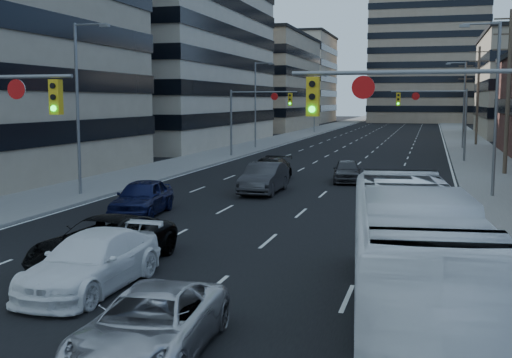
{
  "coord_description": "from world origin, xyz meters",
  "views": [
    {
      "loc": [
        7.35,
        -9.94,
        5.04
      ],
      "look_at": [
        1.22,
        12.43,
        2.2
      ],
      "focal_mm": 45.0,
      "sensor_mm": 36.0,
      "label": 1
    }
  ],
  "objects": [
    {
      "name": "sidewalk_right",
      "position": [
        11.5,
        130.0,
        0.07
      ],
      "size": [
        5.0,
        300.0,
        0.15
      ],
      "primitive_type": "cube",
      "color": "slate",
      "rests_on": "ground"
    },
    {
      "name": "sedan_blue",
      "position": [
        -4.87,
        15.65,
        0.8
      ],
      "size": [
        2.42,
        4.87,
        1.59
      ],
      "primitive_type": "imported",
      "rotation": [
        0.0,
        0.0,
        0.12
      ],
      "color": "#0E1238",
      "rests_on": "ground"
    },
    {
      "name": "sedan_grey_center",
      "position": [
        -1.41,
        23.73,
        0.83
      ],
      "size": [
        1.76,
        5.03,
        1.66
      ],
      "primitive_type": "imported",
      "rotation": [
        0.0,
        0.0,
        0.0
      ],
      "color": "#313133",
      "rests_on": "ground"
    },
    {
      "name": "office_left_far",
      "position": [
        -24.0,
        100.0,
        8.0
      ],
      "size": [
        20.0,
        30.0,
        16.0
      ],
      "primitive_type": "cube",
      "color": "gray",
      "rests_on": "ground"
    },
    {
      "name": "utility_pole_midblock",
      "position": [
        12.2,
        66.0,
        5.78
      ],
      "size": [
        2.2,
        0.28,
        11.0
      ],
      "color": "#4C3D2D",
      "rests_on": "ground"
    },
    {
      "name": "streetlight_right_far",
      "position": [
        10.34,
        60.0,
        5.05
      ],
      "size": [
        2.03,
        0.22,
        9.0
      ],
      "color": "slate",
      "rests_on": "ground"
    },
    {
      "name": "bg_block_left",
      "position": [
        -28.0,
        140.0,
        10.0
      ],
      "size": [
        24.0,
        24.0,
        20.0
      ],
      "primitive_type": "cube",
      "color": "#ADA089",
      "rests_on": "ground"
    },
    {
      "name": "transit_bus",
      "position": [
        6.99,
        5.04,
        1.53
      ],
      "size": [
        3.8,
        11.24,
        3.07
      ],
      "primitive_type": "imported",
      "rotation": [
        0.0,
        0.0,
        0.11
      ],
      "color": "white",
      "rests_on": "ground"
    },
    {
      "name": "streetlight_left_mid",
      "position": [
        -10.34,
        55.0,
        5.05
      ],
      "size": [
        2.03,
        0.22,
        9.0
      ],
      "color": "slate",
      "rests_on": "ground"
    },
    {
      "name": "signal_near_right",
      "position": [
        7.45,
        8.0,
        4.33
      ],
      "size": [
        6.59,
        0.33,
        6.0
      ],
      "color": "slate",
      "rests_on": "ground"
    },
    {
      "name": "sedan_black_far",
      "position": [
        -2.37,
        28.63,
        0.74
      ],
      "size": [
        2.21,
        5.16,
        1.48
      ],
      "primitive_type": "imported",
      "rotation": [
        0.0,
        0.0,
        -0.03
      ],
      "color": "black",
      "rests_on": "ground"
    },
    {
      "name": "office_left_mid",
      "position": [
        -27.0,
        60.0,
        14.0
      ],
      "size": [
        26.0,
        34.0,
        28.0
      ],
      "primitive_type": "cube",
      "color": "#ADA089",
      "rests_on": "ground"
    },
    {
      "name": "white_van",
      "position": [
        -1.32,
        5.05,
        0.75
      ],
      "size": [
        2.29,
        5.27,
        1.51
      ],
      "primitive_type": "imported",
      "rotation": [
        0.0,
        0.0,
        -0.03
      ],
      "color": "white",
      "rests_on": "ground"
    },
    {
      "name": "streetlight_left_far",
      "position": [
        -10.34,
        90.0,
        5.05
      ],
      "size": [
        2.03,
        0.22,
        9.0
      ],
      "color": "slate",
      "rests_on": "ground"
    },
    {
      "name": "road_surface",
      "position": [
        0.0,
        130.0,
        0.01
      ],
      "size": [
        18.0,
        300.0,
        0.02
      ],
      "primitive_type": "cube",
      "color": "black",
      "rests_on": "ground"
    },
    {
      "name": "black_pickup",
      "position": [
        -2.15,
        7.24,
        0.76
      ],
      "size": [
        3.03,
        5.66,
        1.51
      ],
      "primitive_type": "imported",
      "rotation": [
        0.0,
        0.0,
        -0.1
      ],
      "color": "black",
      "rests_on": "ground"
    },
    {
      "name": "utility_pole_distant",
      "position": [
        12.2,
        96.0,
        5.78
      ],
      "size": [
        2.2,
        0.28,
        11.0
      ],
      "color": "#4C3D2D",
      "rests_on": "ground"
    },
    {
      "name": "sedan_grey_right",
      "position": [
        2.37,
        29.66,
        0.71
      ],
      "size": [
        2.17,
        4.33,
        1.41
      ],
      "primitive_type": "imported",
      "rotation": [
        0.0,
        0.0,
        0.12
      ],
      "color": "#363638",
      "rests_on": "ground"
    },
    {
      "name": "signal_far_right",
      "position": [
        7.68,
        45.0,
        4.3
      ],
      "size": [
        6.09,
        0.33,
        6.0
      ],
      "color": "slate",
      "rests_on": "ground"
    },
    {
      "name": "utility_pole_block",
      "position": [
        12.2,
        36.0,
        5.78
      ],
      "size": [
        2.2,
        0.28,
        11.0
      ],
      "color": "#4C3D2D",
      "rests_on": "ground"
    },
    {
      "name": "signal_far_left",
      "position": [
        -7.68,
        45.0,
        4.3
      ],
      "size": [
        6.09,
        0.33,
        6.0
      ],
      "color": "slate",
      "rests_on": "ground"
    },
    {
      "name": "silver_suv",
      "position": [
        2.14,
        1.22,
        0.67
      ],
      "size": [
        2.52,
        4.93,
        1.33
      ],
      "primitive_type": "imported",
      "rotation": [
        0.0,
        0.0,
        0.06
      ],
      "color": "#BCBBC0",
      "rests_on": "ground"
    },
    {
      "name": "streetlight_right_near",
      "position": [
        10.34,
        25.0,
        5.05
      ],
      "size": [
        2.03,
        0.22,
        9.0
      ],
      "color": "slate",
      "rests_on": "ground"
    },
    {
      "name": "streetlight_left_near",
      "position": [
        -10.34,
        20.0,
        5.05
      ],
      "size": [
        2.03,
        0.22,
        9.0
      ],
      "color": "slate",
      "rests_on": "ground"
    },
    {
      "name": "sidewalk_left",
      "position": [
        -11.5,
        130.0,
        0.07
      ],
      "size": [
        5.0,
        300.0,
        0.15
      ],
      "primitive_type": "cube",
      "color": "slate",
      "rests_on": "ground"
    }
  ]
}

